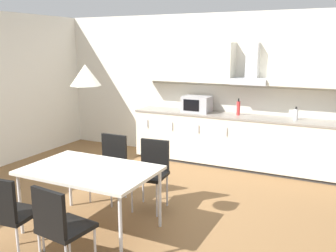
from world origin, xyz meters
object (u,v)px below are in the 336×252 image
(dining_table, at_px, (90,172))
(chair_near_left, at_px, (8,209))
(microwave, at_px, (197,104))
(chair_far_left, at_px, (110,161))
(pendant_lamp, at_px, (85,75))
(chair_far_right, at_px, (152,167))
(bottle_red, at_px, (238,108))
(chair_near_right, at_px, (59,223))
(bottle_white, at_px, (296,114))

(dining_table, distance_m, chair_near_left, 0.91)
(microwave, distance_m, chair_far_left, 2.20)
(pendant_lamp, bearing_deg, chair_far_right, 69.71)
(microwave, distance_m, chair_far_right, 2.18)
(bottle_red, relative_size, chair_far_left, 0.32)
(microwave, distance_m, pendant_lamp, 3.04)
(chair_near_right, xyz_separation_m, pendant_lamp, (-0.31, 0.85, 1.21))
(microwave, distance_m, chair_near_right, 3.84)
(dining_table, relative_size, chair_near_right, 1.63)
(dining_table, xyz_separation_m, pendant_lamp, (-0.00, -0.00, 1.06))
(microwave, relative_size, pendant_lamp, 1.50)
(chair_near_left, relative_size, chair_far_right, 1.00)
(chair_near_right, bearing_deg, chair_near_left, -179.98)
(chair_near_right, bearing_deg, chair_far_right, 89.92)
(bottle_red, height_order, chair_near_right, bottle_red)
(chair_near_right, bearing_deg, bottle_red, 82.46)
(bottle_white, distance_m, chair_near_left, 4.37)
(chair_near_left, bearing_deg, chair_near_right, 0.02)
(bottle_red, relative_size, chair_near_right, 0.32)
(bottle_red, xyz_separation_m, chair_far_right, (-0.50, -2.13, -0.48))
(chair_far_left, xyz_separation_m, chair_far_right, (0.63, -0.00, 0.00))
(microwave, relative_size, bottle_white, 2.32)
(dining_table, relative_size, chair_far_right, 1.63)
(bottle_red, xyz_separation_m, dining_table, (-0.82, -2.98, -0.33))
(bottle_red, distance_m, chair_far_right, 2.24)
(chair_far_left, xyz_separation_m, pendant_lamp, (0.32, -0.85, 1.21))
(bottle_white, distance_m, chair_far_right, 2.61)
(microwave, xyz_separation_m, bottle_white, (1.67, 0.02, -0.05))
(chair_far_left, relative_size, chair_near_right, 1.00)
(microwave, xyz_separation_m, chair_far_left, (-0.39, -2.11, -0.50))
(pendant_lamp, bearing_deg, dining_table, 75.96)
(chair_far_left, bearing_deg, bottle_red, 61.91)
(dining_table, distance_m, chair_far_left, 0.92)
(chair_near_right, relative_size, chair_near_left, 1.00)
(dining_table, height_order, chair_near_right, chair_near_right)
(chair_far_left, bearing_deg, chair_near_right, -69.56)
(microwave, bearing_deg, bottle_red, 1.56)
(microwave, xyz_separation_m, bottle_red, (0.74, 0.02, -0.02))
(chair_near_left, bearing_deg, pendant_lamp, 69.74)
(chair_far_left, height_order, pendant_lamp, pendant_lamp)
(bottle_white, bearing_deg, chair_near_right, -110.55)
(dining_table, distance_m, pendant_lamp, 1.06)
(bottle_white, relative_size, chair_far_left, 0.24)
(chair_near_left, relative_size, pendant_lamp, 2.72)
(pendant_lamp, bearing_deg, bottle_red, 74.67)
(bottle_white, bearing_deg, chair_far_right, -123.88)
(bottle_white, height_order, chair_near_left, bottle_white)
(dining_table, height_order, pendant_lamp, pendant_lamp)
(bottle_red, distance_m, bottle_white, 0.93)
(bottle_white, distance_m, pendant_lamp, 3.53)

